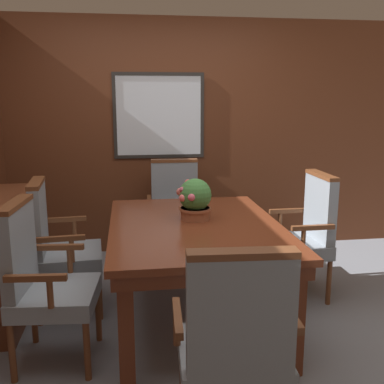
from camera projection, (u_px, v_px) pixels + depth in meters
The scene contains 10 objects.
ground_plane at pixel (189, 336), 3.17m from camera, with size 14.00×14.00×0.00m, color gray.
wall_back at pixel (165, 138), 4.76m from camera, with size 7.20×0.08×2.45m.
dining_table at pixel (195, 236), 3.23m from camera, with size 1.21×1.64×0.76m.
chair_left_near at pixel (41, 278), 2.77m from camera, with size 0.54×0.58×1.04m.
chair_left_far at pixel (57, 242), 3.44m from camera, with size 0.53×0.58×1.04m.
chair_head_near at pixel (235, 342), 2.05m from camera, with size 0.58×0.53×1.04m.
chair_right_far at pixel (304, 231), 3.73m from camera, with size 0.51×0.56×1.04m.
chair_head_far at pixel (176, 209), 4.45m from camera, with size 0.57×0.51×1.04m.
potted_plant at pixel (195, 199), 3.30m from camera, with size 0.26×0.27×0.30m.
sideboard_cabinet at pixel (0, 256), 3.46m from camera, with size 0.48×1.29×0.90m.
Camera 1 is at (-0.39, -2.86, 1.66)m, focal length 42.00 mm.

